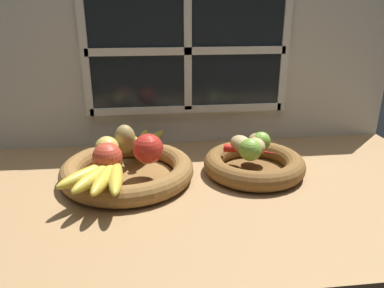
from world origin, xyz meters
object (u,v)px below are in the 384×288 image
(apple_golden_left, at_px, (107,148))
(banana_bunch_front, at_px, (102,176))
(fruit_bowl_right, at_px, (254,164))
(potato_large, at_px, (255,147))
(banana_bunch_back, at_px, (142,140))
(lime_near, at_px, (250,150))
(pear_brown, at_px, (125,139))
(lime_far, at_px, (261,141))
(apple_red_front, at_px, (107,157))
(apple_red_right, at_px, (148,149))
(potato_oblong, at_px, (241,144))
(fruit_bowl_left, at_px, (128,171))
(chili_pepper, at_px, (251,151))
(potato_back, at_px, (257,142))

(apple_golden_left, relative_size, banana_bunch_front, 0.33)
(fruit_bowl_right, xyz_separation_m, potato_large, (-0.00, 0.00, 0.05))
(banana_bunch_back, distance_m, lime_near, 0.33)
(pear_brown, bearing_deg, lime_far, -4.39)
(potato_large, distance_m, lime_far, 0.05)
(apple_red_front, relative_size, apple_red_right, 0.93)
(potato_oblong, bearing_deg, potato_large, -37.87)
(fruit_bowl_left, relative_size, pear_brown, 4.48)
(apple_red_front, relative_size, pear_brown, 0.93)
(fruit_bowl_right, relative_size, apple_red_right, 3.55)
(fruit_bowl_left, bearing_deg, banana_bunch_front, -112.75)
(banana_bunch_back, bearing_deg, apple_red_front, -115.05)
(pear_brown, relative_size, lime_near, 1.31)
(potato_oblong, height_order, lime_near, lime_near)
(apple_red_front, relative_size, chili_pepper, 0.50)
(apple_red_front, bearing_deg, fruit_bowl_right, 8.74)
(banana_bunch_back, xyz_separation_m, potato_large, (0.31, -0.12, 0.01))
(banana_bunch_front, bearing_deg, lime_near, 12.84)
(apple_red_right, bearing_deg, fruit_bowl_left, 160.19)
(fruit_bowl_right, height_order, potato_back, potato_back)
(apple_golden_left, bearing_deg, pear_brown, 46.52)
(apple_red_front, bearing_deg, lime_far, 12.88)
(banana_bunch_back, bearing_deg, apple_golden_left, -132.34)
(fruit_bowl_left, relative_size, potato_back, 5.15)
(banana_bunch_front, relative_size, potato_large, 2.93)
(apple_red_right, height_order, apple_golden_left, apple_red_right)
(potato_oblong, bearing_deg, apple_golden_left, -178.69)
(banana_bunch_back, distance_m, potato_large, 0.33)
(fruit_bowl_right, height_order, potato_oblong, potato_oblong)
(lime_far, bearing_deg, apple_red_right, -169.97)
(apple_golden_left, relative_size, pear_brown, 0.80)
(apple_red_right, bearing_deg, potato_oblong, 10.22)
(potato_large, relative_size, potato_back, 0.95)
(potato_large, bearing_deg, banana_bunch_back, 158.94)
(fruit_bowl_left, xyz_separation_m, banana_bunch_back, (0.04, 0.12, 0.04))
(fruit_bowl_left, distance_m, apple_golden_left, 0.08)
(pear_brown, xyz_separation_m, lime_far, (0.39, -0.03, -0.01))
(fruit_bowl_right, distance_m, pear_brown, 0.37)
(fruit_bowl_left, distance_m, banana_bunch_back, 0.13)
(apple_golden_left, distance_m, chili_pepper, 0.39)
(fruit_bowl_right, bearing_deg, banana_bunch_back, 158.94)
(fruit_bowl_right, height_order, banana_bunch_front, banana_bunch_front)
(banana_bunch_back, height_order, lime_near, lime_near)
(apple_golden_left, distance_m, lime_far, 0.43)
(pear_brown, height_order, potato_oblong, pear_brown)
(apple_red_front, bearing_deg, potato_back, 13.80)
(apple_golden_left, relative_size, potato_oblong, 0.81)
(apple_red_front, relative_size, banana_bunch_front, 0.38)
(potato_back, bearing_deg, chili_pepper, -127.69)
(chili_pepper, bearing_deg, potato_large, 10.90)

